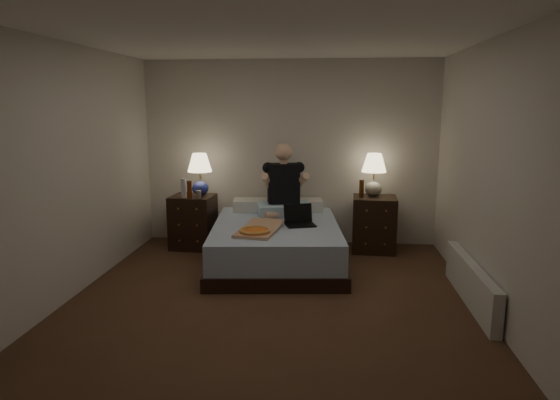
# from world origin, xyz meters

# --- Properties ---
(floor) EXTENTS (4.00, 4.50, 0.00)m
(floor) POSITION_xyz_m (0.00, 0.00, 0.00)
(floor) COLOR #533723
(floor) RESTS_ON ground
(ceiling) EXTENTS (4.00, 4.50, 0.00)m
(ceiling) POSITION_xyz_m (0.00, 0.00, 2.50)
(ceiling) COLOR white
(ceiling) RESTS_ON ground
(wall_back) EXTENTS (4.00, 0.00, 2.50)m
(wall_back) POSITION_xyz_m (0.00, 2.25, 1.25)
(wall_back) COLOR silver
(wall_back) RESTS_ON ground
(wall_front) EXTENTS (4.00, 0.00, 2.50)m
(wall_front) POSITION_xyz_m (0.00, -2.25, 1.25)
(wall_front) COLOR silver
(wall_front) RESTS_ON ground
(wall_left) EXTENTS (0.00, 4.50, 2.50)m
(wall_left) POSITION_xyz_m (-2.00, 0.00, 1.25)
(wall_left) COLOR silver
(wall_left) RESTS_ON ground
(wall_right) EXTENTS (0.00, 4.50, 2.50)m
(wall_right) POSITION_xyz_m (2.00, 0.00, 1.25)
(wall_right) COLOR silver
(wall_right) RESTS_ON ground
(bed) EXTENTS (1.67, 2.11, 0.49)m
(bed) POSITION_xyz_m (-0.08, 1.24, 0.25)
(bed) COLOR #587CB1
(bed) RESTS_ON floor
(nightstand_left) EXTENTS (0.58, 0.53, 0.71)m
(nightstand_left) POSITION_xyz_m (-1.26, 1.81, 0.35)
(nightstand_left) COLOR black
(nightstand_left) RESTS_ON floor
(nightstand_right) EXTENTS (0.58, 0.52, 0.72)m
(nightstand_right) POSITION_xyz_m (1.14, 1.89, 0.36)
(nightstand_right) COLOR black
(nightstand_right) RESTS_ON floor
(lamp_left) EXTENTS (0.33, 0.33, 0.56)m
(lamp_left) POSITION_xyz_m (-1.16, 1.86, 0.99)
(lamp_left) COLOR navy
(lamp_left) RESTS_ON nightstand_left
(lamp_right) EXTENTS (0.37, 0.37, 0.56)m
(lamp_right) POSITION_xyz_m (1.12, 1.96, 1.00)
(lamp_right) COLOR #999A92
(lamp_right) RESTS_ON nightstand_right
(water_bottle) EXTENTS (0.07, 0.07, 0.25)m
(water_bottle) POSITION_xyz_m (-1.34, 1.68, 0.83)
(water_bottle) COLOR silver
(water_bottle) RESTS_ON nightstand_left
(soda_can) EXTENTS (0.07, 0.07, 0.10)m
(soda_can) POSITION_xyz_m (-1.13, 1.65, 0.76)
(soda_can) COLOR #A6A5A1
(soda_can) RESTS_ON nightstand_left
(beer_bottle_left) EXTENTS (0.06, 0.06, 0.23)m
(beer_bottle_left) POSITION_xyz_m (-1.24, 1.63, 0.82)
(beer_bottle_left) COLOR #5E270D
(beer_bottle_left) RESTS_ON nightstand_left
(beer_bottle_right) EXTENTS (0.06, 0.06, 0.23)m
(beer_bottle_right) POSITION_xyz_m (0.96, 1.83, 0.84)
(beer_bottle_right) COLOR #52280B
(beer_bottle_right) RESTS_ON nightstand_right
(person) EXTENTS (0.75, 0.64, 0.93)m
(person) POSITION_xyz_m (-0.02, 1.66, 0.96)
(person) COLOR black
(person) RESTS_ON bed
(laptop) EXTENTS (0.41, 0.37, 0.24)m
(laptop) POSITION_xyz_m (0.22, 1.16, 0.61)
(laptop) COLOR black
(laptop) RESTS_ON bed
(pizza_box) EXTENTS (0.51, 0.81, 0.08)m
(pizza_box) POSITION_xyz_m (-0.26, 0.69, 0.53)
(pizza_box) COLOR tan
(pizza_box) RESTS_ON bed
(radiator) EXTENTS (0.10, 1.60, 0.40)m
(radiator) POSITION_xyz_m (1.93, 0.18, 0.20)
(radiator) COLOR silver
(radiator) RESTS_ON floor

